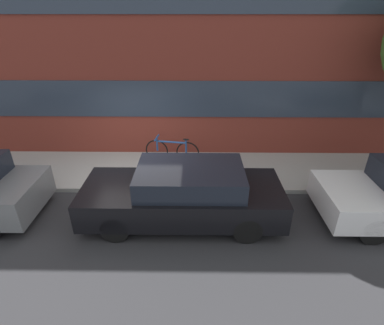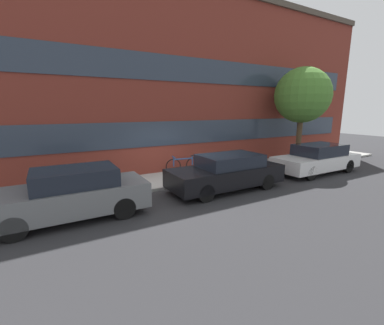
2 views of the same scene
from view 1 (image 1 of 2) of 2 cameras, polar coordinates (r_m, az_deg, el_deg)
ground_plane at (r=8.11m, az=-11.07°, el=-5.70°), size 56.00×56.00×0.00m
sidewalk_strip at (r=9.03m, az=-9.79°, el=-1.46°), size 28.00×2.26×0.12m
rowhouse_facade at (r=9.48m, az=-10.33°, el=26.87°), size 28.00×1.02×8.64m
parked_car_black at (r=6.70m, az=-1.51°, el=-6.02°), size 4.41×1.69×1.33m
bicycle at (r=9.09m, az=-3.84°, el=2.36°), size 1.65×0.44×0.80m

